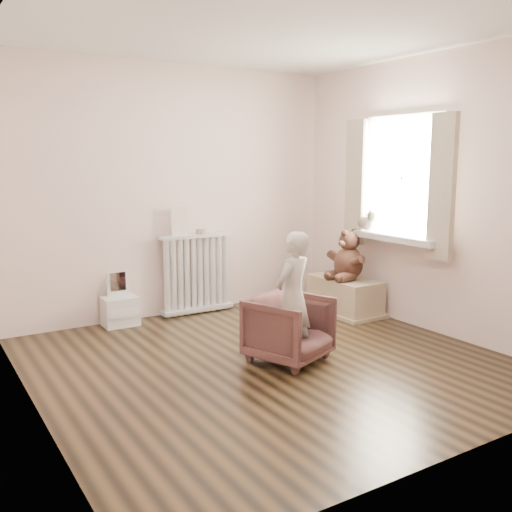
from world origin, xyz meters
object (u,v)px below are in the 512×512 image
radiator (197,277)px  toy_vanity (120,298)px  armchair (289,329)px  teddy_bear (349,252)px  toy_bench (345,294)px  child (293,297)px  plush_cat (366,221)px

radiator → toy_vanity: radiator is taller
armchair → teddy_bear: teddy_bear is taller
armchair → toy_bench: armchair is taller
radiator → armchair: (-0.01, -1.73, -0.12)m
child → teddy_bear: size_ratio=2.01×
armchair → plush_cat: plush_cat is taller
child → plush_cat: plush_cat is taller
armchair → plush_cat: bearing=5.6°
radiator → child: bearing=-90.3°
radiator → plush_cat: 1.89m
radiator → toy_bench: bearing=-31.6°
armchair → child: child is taller
teddy_bear → plush_cat: 0.37m
radiator → teddy_bear: bearing=-33.2°
radiator → child: (-0.01, -1.78, 0.16)m
child → armchair: bearing=-110.9°
teddy_bear → radiator: bearing=142.1°
child → toy_bench: size_ratio=1.32×
armchair → child: 0.28m
armchair → radiator: bearing=68.8°
plush_cat → radiator: bearing=158.0°
armchair → toy_vanity: bearing=95.8°
toy_vanity → toy_bench: toy_vanity is taller
plush_cat → toy_vanity: bearing=169.3°
teddy_bear → toy_vanity: bearing=154.2°
toy_bench → teddy_bear: (-0.00, -0.05, 0.47)m
teddy_bear → plush_cat: plush_cat is taller
toy_vanity → plush_cat: 2.64m
toy_vanity → child: 1.96m
armchair → plush_cat: 1.83m
plush_cat → armchair: bearing=-142.2°
toy_vanity → child: size_ratio=0.50×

